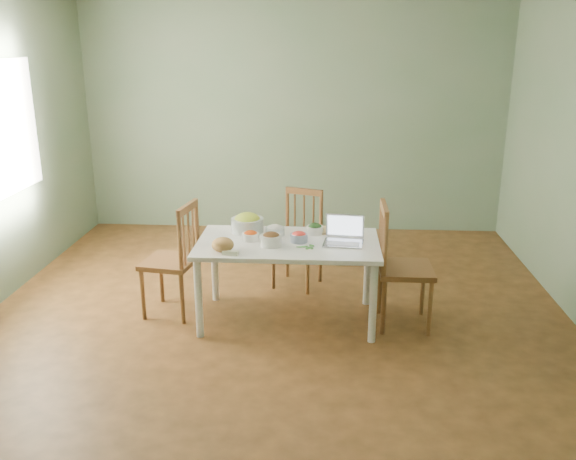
# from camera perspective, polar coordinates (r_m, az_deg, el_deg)

# --- Properties ---
(floor) EXTENTS (5.00, 5.00, 0.00)m
(floor) POSITION_cam_1_polar(r_m,az_deg,el_deg) (5.33, -1.04, -7.82)
(floor) COLOR #442A13
(floor) RESTS_ON ground
(wall_back) EXTENTS (5.00, 0.00, 2.70)m
(wall_back) POSITION_cam_1_polar(r_m,az_deg,el_deg) (7.36, 0.50, 10.32)
(wall_back) COLOR gray
(wall_back) RESTS_ON ground
(wall_front) EXTENTS (5.00, 0.00, 2.70)m
(wall_front) POSITION_cam_1_polar(r_m,az_deg,el_deg) (2.51, -5.86, -4.48)
(wall_front) COLOR gray
(wall_front) RESTS_ON ground
(dining_table) EXTENTS (1.48, 0.83, 0.69)m
(dining_table) POSITION_cam_1_polar(r_m,az_deg,el_deg) (5.09, 0.00, -4.80)
(dining_table) COLOR white
(dining_table) RESTS_ON floor
(chair_far) EXTENTS (0.51, 0.50, 0.92)m
(chair_far) POSITION_cam_1_polar(r_m,az_deg,el_deg) (5.75, 0.85, -0.93)
(chair_far) COLOR brown
(chair_far) RESTS_ON floor
(chair_left) EXTENTS (0.48, 0.50, 0.98)m
(chair_left) POSITION_cam_1_polar(r_m,az_deg,el_deg) (5.26, -11.03, -2.67)
(chair_left) COLOR brown
(chair_left) RESTS_ON floor
(chair_right) EXTENTS (0.43, 0.45, 1.03)m
(chair_right) POSITION_cam_1_polar(r_m,az_deg,el_deg) (5.04, 10.95, -3.35)
(chair_right) COLOR brown
(chair_right) RESTS_ON floor
(bread_boule) EXTENTS (0.20, 0.20, 0.11)m
(bread_boule) POSITION_cam_1_polar(r_m,az_deg,el_deg) (4.75, -6.12, -1.37)
(bread_boule) COLOR #B98A47
(bread_boule) RESTS_ON dining_table
(butter_stick) EXTENTS (0.13, 0.05, 0.03)m
(butter_stick) POSITION_cam_1_polar(r_m,az_deg,el_deg) (4.68, -5.41, -2.15)
(butter_stick) COLOR white
(butter_stick) RESTS_ON dining_table
(bowl_squash) EXTENTS (0.33, 0.33, 0.16)m
(bowl_squash) POSITION_cam_1_polar(r_m,az_deg,el_deg) (5.21, -3.82, 0.68)
(bowl_squash) COLOR gold
(bowl_squash) RESTS_ON dining_table
(bowl_carrot) EXTENTS (0.15, 0.15, 0.08)m
(bowl_carrot) POSITION_cam_1_polar(r_m,az_deg,el_deg) (5.00, -3.52, -0.52)
(bowl_carrot) COLOR #E0440B
(bowl_carrot) RESTS_ON dining_table
(bowl_onion) EXTENTS (0.18, 0.18, 0.09)m
(bowl_onion) POSITION_cam_1_polar(r_m,az_deg,el_deg) (5.12, -1.22, -0.00)
(bowl_onion) COLOR white
(bowl_onion) RESTS_ON dining_table
(bowl_mushroom) EXTENTS (0.17, 0.17, 0.11)m
(bowl_mushroom) POSITION_cam_1_polar(r_m,az_deg,el_deg) (4.86, -1.58, -0.86)
(bowl_mushroom) COLOR #4A2911
(bowl_mushroom) RESTS_ON dining_table
(bowl_redpep) EXTENTS (0.16, 0.16, 0.08)m
(bowl_redpep) POSITION_cam_1_polar(r_m,az_deg,el_deg) (4.95, 1.03, -0.63)
(bowl_redpep) COLOR #DB3F30
(bowl_redpep) RESTS_ON dining_table
(bowl_broccoli) EXTENTS (0.17, 0.17, 0.09)m
(bowl_broccoli) POSITION_cam_1_polar(r_m,az_deg,el_deg) (5.16, 2.52, 0.13)
(bowl_broccoli) COLOR black
(bowl_broccoli) RESTS_ON dining_table
(flatbread) EXTENTS (0.29, 0.29, 0.02)m
(flatbread) POSITION_cam_1_polar(r_m,az_deg,el_deg) (5.24, 3.03, -0.01)
(flatbread) COLOR tan
(flatbread) RESTS_ON dining_table
(basil_bunch) EXTENTS (0.17, 0.17, 0.02)m
(basil_bunch) POSITION_cam_1_polar(r_m,az_deg,el_deg) (4.83, 1.63, -1.52)
(basil_bunch) COLOR #28732A
(basil_bunch) RESTS_ON dining_table
(laptop) EXTENTS (0.34, 0.30, 0.22)m
(laptop) POSITION_cam_1_polar(r_m,az_deg,el_deg) (4.90, 5.21, -0.11)
(laptop) COLOR #B8B8BF
(laptop) RESTS_ON dining_table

